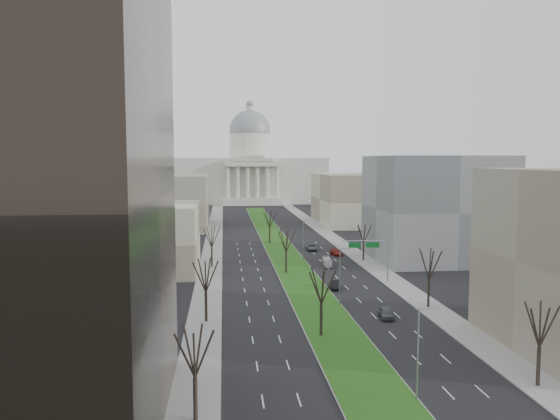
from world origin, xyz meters
TOP-DOWN VIEW (x-y plane):
  - ground at (0.00, 120.00)m, footprint 600.00×600.00m
  - median at (0.00, 118.99)m, footprint 8.00×222.03m
  - sidewalk_left at (-17.50, 95.00)m, footprint 5.00×330.00m
  - sidewalk_right at (17.50, 95.00)m, footprint 5.00×330.00m
  - capitol at (0.00, 269.59)m, footprint 80.00×46.00m
  - building_beige_left at (-33.00, 85.00)m, footprint 26.00×22.00m
  - building_grey_right at (34.00, 92.00)m, footprint 28.00×26.00m
  - building_far_left at (-35.00, 160.00)m, footprint 30.00×40.00m
  - building_far_right at (35.00, 165.00)m, footprint 30.00×40.00m
  - tree_left_near at (-17.20, 18.00)m, footprint 5.10×5.10m
  - tree_left_mid at (-17.20, 48.00)m, footprint 5.40×5.40m
  - tree_left_far at (-17.20, 88.00)m, footprint 5.28×5.28m
  - tree_right_near at (17.20, 22.00)m, footprint 5.16×5.16m
  - tree_right_mid at (17.20, 52.00)m, footprint 5.52×5.52m
  - tree_right_far at (17.20, 92.00)m, footprint 5.04×5.04m
  - tree_median_a at (-2.00, 40.00)m, footprint 5.40×5.40m
  - tree_median_b at (-2.00, 80.00)m, footprint 5.40×5.40m
  - tree_median_c at (-2.00, 120.00)m, footprint 5.40×5.40m
  - streetlamp_median_a at (3.76, 20.00)m, footprint 1.90×0.20m
  - streetlamp_median_b at (3.76, 55.00)m, footprint 1.90×0.20m
  - streetlamp_median_c at (3.76, 95.00)m, footprint 1.90×0.20m
  - mast_arm_signs at (13.49, 70.03)m, footprint 9.12×0.24m
  - car_grey_near at (8.97, 47.30)m, footprint 2.35×4.77m
  - car_black at (5.20, 65.94)m, footprint 2.33×4.95m
  - car_red at (12.49, 99.69)m, footprint 2.73×5.13m
  - car_grey_far at (7.71, 107.86)m, footprint 2.59×5.48m
  - box_van at (7.81, 86.96)m, footprint 2.17×6.72m

SIDE VIEW (x-z plane):
  - ground at x=0.00m, z-range 0.00..0.00m
  - sidewalk_left at x=-17.50m, z-range 0.00..0.15m
  - sidewalk_right at x=17.50m, z-range 0.00..0.15m
  - median at x=0.00m, z-range 0.00..0.20m
  - car_red at x=12.49m, z-range 0.00..1.42m
  - car_grey_far at x=7.71m, z-range 0.00..1.51m
  - car_grey_near at x=8.97m, z-range 0.00..1.56m
  - car_black at x=5.20m, z-range 0.00..1.57m
  - box_van at x=7.81m, z-range 0.00..1.84m
  - streetlamp_median_a at x=3.76m, z-range 0.23..9.39m
  - streetlamp_median_b at x=3.76m, z-range 0.23..9.39m
  - streetlamp_median_c at x=3.76m, z-range 0.23..9.39m
  - mast_arm_signs at x=13.49m, z-range 2.06..10.15m
  - tree_right_far at x=17.20m, z-range 1.99..11.07m
  - tree_left_near at x=-17.20m, z-range 2.02..11.20m
  - tree_right_near at x=17.20m, z-range 2.04..11.33m
  - tree_left_far at x=-17.20m, z-range 2.09..11.59m
  - tree_left_mid at x=-17.20m, z-range 2.14..11.86m
  - tree_median_a at x=-2.00m, z-range 2.14..11.86m
  - tree_median_b at x=-2.00m, z-range 2.14..11.86m
  - tree_median_c at x=-2.00m, z-range 2.14..11.86m
  - building_beige_left at x=-33.00m, z-range 0.00..14.00m
  - tree_right_mid at x=17.20m, z-range 2.19..12.12m
  - building_far_left at x=-35.00m, z-range 0.00..18.00m
  - building_far_right at x=35.00m, z-range 0.00..18.00m
  - building_grey_right at x=34.00m, z-range 0.00..24.00m
  - capitol at x=0.00m, z-range -11.19..43.81m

